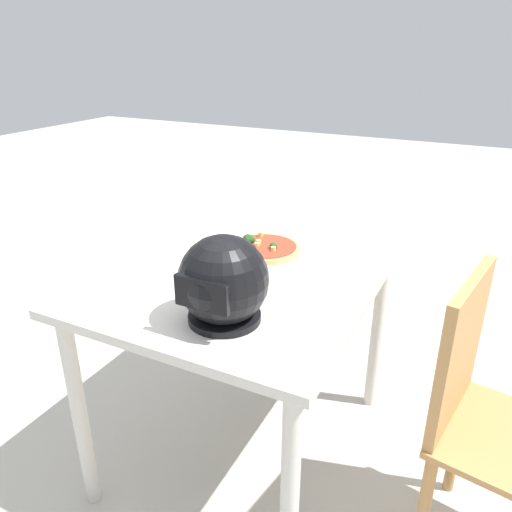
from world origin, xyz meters
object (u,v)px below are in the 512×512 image
object	(u,v)px
pizza	(264,248)
chair_side	(485,411)
motorcycle_helmet	(223,282)
dining_table	(247,295)

from	to	relation	value
pizza	chair_side	world-z (taller)	chair_side
motorcycle_helmet	dining_table	bearing A→B (deg)	-72.76
dining_table	chair_side	xyz separation A→B (m)	(-0.79, 0.05, -0.17)
pizza	motorcycle_helmet	size ratio (longest dim) A/B	1.06
dining_table	motorcycle_helmet	xyz separation A→B (m)	(-0.10, 0.32, 0.21)
pizza	motorcycle_helmet	distance (m)	0.48
pizza	motorcycle_helmet	xyz separation A→B (m)	(-0.10, 0.46, 0.09)
motorcycle_helmet	chair_side	world-z (taller)	motorcycle_helmet
motorcycle_helmet	chair_side	bearing A→B (deg)	-158.29
pizza	dining_table	bearing A→B (deg)	91.54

